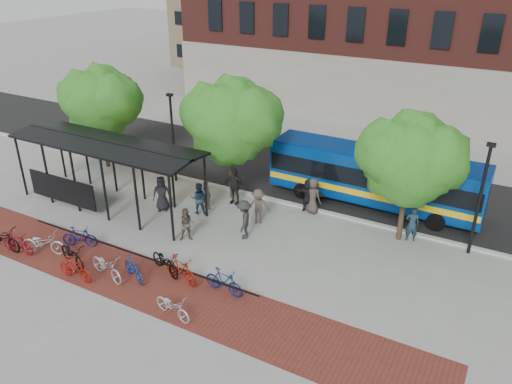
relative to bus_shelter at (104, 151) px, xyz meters
The scene contains 34 objects.
ground 8.68m from the bus_shelter, ahead, with size 160.00×160.00×0.00m, color #9E9E99.
asphalt_street 12.12m from the bus_shelter, 46.19° to the left, with size 160.00×8.00×0.01m, color black.
curb 9.74m from the bus_shelter, 28.84° to the left, with size 160.00×0.25×0.12m, color #B7B7B2.
brick_strip 8.19m from the bus_shelter, 36.40° to the right, with size 24.00×3.00×0.01m, color maroon.
bike_rack_rail 6.74m from the bus_shelter, 36.84° to the right, with size 12.00×0.05×0.95m, color black.
bus_shelter is the anchor object (origin of this frame).
tree_a 5.52m from the bus_shelter, 134.60° to the left, with size 4.90×4.00×6.18m.
tree_b 6.64m from the bus_shelter, 36.21° to the left, with size 5.15×4.20×6.47m.
tree_c 14.77m from the bus_shelter, 15.06° to the left, with size 4.66×3.80×5.92m.
lamp_post_left 4.24m from the bus_shelter, 74.47° to the left, with size 0.35×0.20×5.12m.
lamp_post_right 17.61m from the bus_shelter, 13.39° to the left, with size 0.35×0.20×5.12m.
bus 13.73m from the bus_shelter, 28.98° to the left, with size 10.89×2.69×2.93m.
bike_0 6.19m from the bus_shelter, 100.66° to the right, with size 0.74×2.11×1.11m, color black.
bike_1 6.06m from the bus_shelter, 91.60° to the right, with size 0.47×1.66×1.00m, color maroon.
bike_2 5.62m from the bus_shelter, 80.48° to the right, with size 0.70×2.01×1.06m, color #BAB9BC.
bike_3 4.88m from the bus_shelter, 64.85° to the right, with size 0.46×1.63×0.98m, color navy.
bike_4 6.17m from the bus_shelter, 62.26° to the right, with size 0.68×1.95×1.03m, color black.
bike_5 7.15m from the bus_shelter, 58.17° to the right, with size 0.49×1.72×1.04m, color #9C150E.
bike_6 7.20m from the bus_shelter, 47.52° to the right, with size 0.71×2.04×1.07m, color #ADADAF.
bike_7 7.62m from the bus_shelter, 39.20° to the right, with size 0.46×1.63×0.98m, color navy.
bike_8 7.71m from the bus_shelter, 28.94° to the right, with size 0.66×1.90×1.00m, color black.
bike_9 8.57m from the bus_shelter, 26.99° to the right, with size 0.52×1.84×1.10m, color #9B1B0E.
bike_10 10.41m from the bus_shelter, 33.91° to the right, with size 0.60×1.72×0.90m, color #BDBCBF.
bike_11 10.21m from the bus_shelter, 20.99° to the right, with size 0.49×1.73×1.04m, color navy.
pedestrian_0 3.56m from the bus_shelter, 16.19° to the left, with size 0.90×0.59×1.84m, color black.
pedestrian_1 5.56m from the bus_shelter, 24.14° to the left, with size 0.56×0.37×1.55m, color #463F38.
pedestrian_2 5.30m from the bus_shelter, 17.11° to the left, with size 0.81×0.63×1.66m, color #233A51.
pedestrian_3 8.24m from the bus_shelter, 14.44° to the left, with size 1.15×0.66×1.79m, color #4E3F39.
pedestrian_4 6.78m from the bus_shelter, 30.12° to the left, with size 1.16×0.48×1.98m, color black.
pedestrian_5 10.51m from the bus_shelter, 24.55° to the left, with size 1.67×0.53×1.80m, color black.
pedestrian_6 10.71m from the bus_shelter, 23.88° to the left, with size 0.91×0.59×1.87m, color #403833.
pedestrian_7 15.28m from the bus_shelter, 14.95° to the left, with size 0.63×0.41×1.72m, color #1D3243.
pedestrian_8 6.17m from the bus_shelter, 10.22° to the right, with size 0.78×0.60×1.60m, color brown.
pedestrian_9 8.11m from the bus_shelter, ahead, with size 1.22×0.70×1.89m, color #2A2A2A.
Camera 1 is at (9.83, -17.25, 11.92)m, focal length 35.00 mm.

